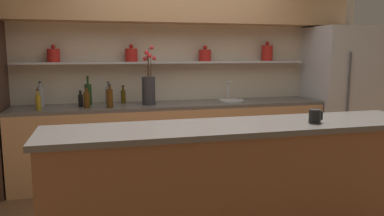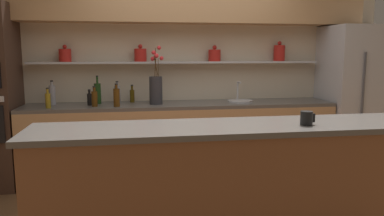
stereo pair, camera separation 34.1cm
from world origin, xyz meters
The scene contains 15 objects.
back_wall_unit centered at (0.00, 1.53, 1.55)m, with size 5.20×0.44×2.60m.
back_counter_unit centered at (-0.11, 1.24, 0.46)m, with size 3.71×0.62×0.92m.
island_counter centered at (0.00, -0.68, 0.51)m, with size 2.84×0.61×1.02m.
refrigerator centered at (2.18, 1.20, 0.93)m, with size 0.83×0.73×1.86m.
flower_vase centered at (-0.41, 1.21, 1.12)m, with size 0.17×0.17×0.69m.
sink_fixture centered at (0.63, 1.25, 0.94)m, with size 0.31×0.31×0.25m.
bottle_oil_0 centered at (-0.69, 1.42, 1.01)m, with size 0.06×0.06×0.22m.
bottle_sauce_1 centered at (-1.18, 1.24, 1.00)m, with size 0.05×0.05×0.19m.
bottle_oil_2 centered at (-1.61, 1.07, 1.01)m, with size 0.06×0.06×0.23m.
bottle_spirit_3 centered at (-1.62, 1.35, 1.04)m, with size 0.07×0.07×0.29m.
bottle_spirit_4 centered at (-0.87, 1.07, 1.03)m, with size 0.07×0.07×0.27m.
bottle_spirit_5 centered at (-1.12, 1.12, 1.02)m, with size 0.07×0.07×0.23m.
bottle_spirit_6 centered at (-0.87, 1.37, 1.03)m, with size 0.07×0.07×0.27m.
bottle_wine_7 centered at (-1.10, 1.36, 1.05)m, with size 0.08×0.08×0.34m.
coffee_mug centered at (0.53, -0.77, 1.07)m, with size 0.11×0.09×0.10m.
Camera 1 is at (-1.03, -3.15, 1.53)m, focal length 35.00 mm.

